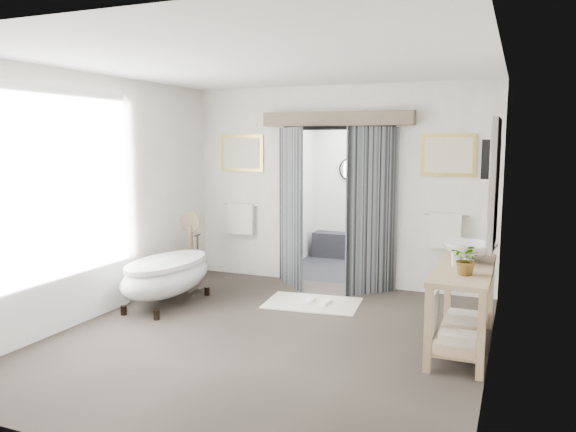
# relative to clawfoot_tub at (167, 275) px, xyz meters

# --- Properties ---
(ground_plane) EXTENTS (5.00, 5.00, 0.00)m
(ground_plane) POSITION_rel_clawfoot_tub_xyz_m (1.70, -0.62, -0.39)
(ground_plane) COLOR #443A32
(room_shell) EXTENTS (4.52, 5.02, 2.91)m
(room_shell) POSITION_rel_clawfoot_tub_xyz_m (1.66, -0.73, 1.47)
(room_shell) COLOR silver
(room_shell) RESTS_ON ground_plane
(shower_room) EXTENTS (2.22, 2.01, 2.51)m
(shower_room) POSITION_rel_clawfoot_tub_xyz_m (1.70, 3.38, 0.51)
(shower_room) COLOR black
(shower_room) RESTS_ON ground_plane
(back_wall_dressing) EXTENTS (3.82, 0.70, 2.52)m
(back_wall_dressing) POSITION_rel_clawfoot_tub_xyz_m (1.70, 1.70, 1.17)
(back_wall_dressing) COLOR black
(back_wall_dressing) RESTS_ON ground_plane
(clawfoot_tub) EXTENTS (0.73, 1.64, 0.80)m
(clawfoot_tub) POSITION_rel_clawfoot_tub_xyz_m (0.00, 0.00, 0.00)
(clawfoot_tub) COLOR black
(clawfoot_tub) RESTS_ON ground_plane
(vanity) EXTENTS (0.57, 1.60, 0.85)m
(vanity) POSITION_rel_clawfoot_tub_xyz_m (3.65, -0.16, 0.11)
(vanity) COLOR tan
(vanity) RESTS_ON ground_plane
(pedestal_mirror) EXTENTS (0.33, 0.21, 1.11)m
(pedestal_mirror) POSITION_rel_clawfoot_tub_xyz_m (-0.27, 0.98, 0.08)
(pedestal_mirror) COLOR brown
(pedestal_mirror) RESTS_ON ground_plane
(rug) EXTENTS (1.28, 0.92, 0.01)m
(rug) POSITION_rel_clawfoot_tub_xyz_m (1.73, 0.75, -0.38)
(rug) COLOR silver
(rug) RESTS_ON ground_plane
(slippers) EXTENTS (0.33, 0.25, 0.05)m
(slippers) POSITION_rel_clawfoot_tub_xyz_m (1.80, 0.74, -0.35)
(slippers) COLOR white
(slippers) RESTS_ON rug
(basin) EXTENTS (0.71, 0.71, 0.19)m
(basin) POSITION_rel_clawfoot_tub_xyz_m (3.69, 0.18, 0.55)
(basin) COLOR white
(basin) RESTS_ON vanity
(plant) EXTENTS (0.35, 0.33, 0.31)m
(plant) POSITION_rel_clawfoot_tub_xyz_m (3.73, -0.50, 0.61)
(plant) COLOR gray
(plant) RESTS_ON vanity
(soap_bottle_a) EXTENTS (0.12, 0.12, 0.21)m
(soap_bottle_a) POSITION_rel_clawfoot_tub_xyz_m (3.60, -0.13, 0.56)
(soap_bottle_a) COLOR gray
(soap_bottle_a) RESTS_ON vanity
(soap_bottle_b) EXTENTS (0.18, 0.18, 0.18)m
(soap_bottle_b) POSITION_rel_clawfoot_tub_xyz_m (3.59, 0.55, 0.55)
(soap_bottle_b) COLOR gray
(soap_bottle_b) RESTS_ON vanity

